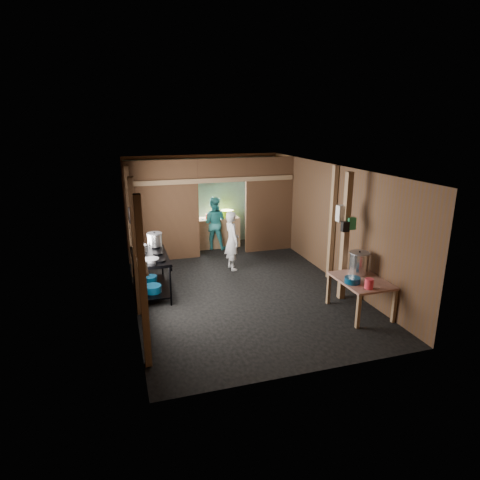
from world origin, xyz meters
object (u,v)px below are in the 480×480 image
object	(u,v)px
stove_pot_large	(155,240)
cook	(232,241)
pink_bucket	(369,284)
prep_table	(360,296)
stock_pot	(359,263)
gas_range	(151,275)
yellow_tub	(227,214)

from	to	relation	value
stove_pot_large	cook	xyz separation A→B (m)	(1.88, 0.43, -0.29)
stove_pot_large	pink_bucket	bearing A→B (deg)	-41.14
prep_table	stock_pot	size ratio (longest dim) A/B	2.50
prep_table	cook	distance (m)	3.47
stock_pot	cook	distance (m)	3.25
gas_range	pink_bucket	bearing A→B (deg)	-34.22
prep_table	stock_pot	world-z (taller)	stock_pot
stove_pot_large	stock_pot	distance (m)	4.31
yellow_tub	stock_pot	bearing A→B (deg)	-73.67
pink_bucket	stove_pot_large	bearing A→B (deg)	138.86
prep_table	cook	xyz separation A→B (m)	(-1.66, 3.02, 0.39)
gas_range	stock_pot	size ratio (longest dim) A/B	3.24
prep_table	stove_pot_large	size ratio (longest dim) A/B	3.38
cook	prep_table	bearing A→B (deg)	-156.81
pink_bucket	yellow_tub	distance (m)	5.47
prep_table	yellow_tub	bearing A→B (deg)	104.13
stove_pot_large	gas_range	bearing A→B (deg)	-107.30
gas_range	stock_pot	xyz separation A→B (m)	(3.83, -1.74, 0.44)
prep_table	pink_bucket	size ratio (longest dim) A/B	6.16
pink_bucket	gas_range	bearing A→B (deg)	145.78
stove_pot_large	stock_pot	bearing A→B (deg)	-31.99
prep_table	stock_pot	xyz separation A→B (m)	(0.12, 0.30, 0.54)
pink_bucket	cook	size ratio (longest dim) A/B	0.13
pink_bucket	yellow_tub	size ratio (longest dim) A/B	0.49
stock_pot	gas_range	bearing A→B (deg)	155.58
gas_range	cook	size ratio (longest dim) A/B	1.02
yellow_tub	cook	size ratio (longest dim) A/B	0.26
cook	gas_range	bearing A→B (deg)	109.96
gas_range	stock_pot	world-z (taller)	stock_pot
prep_table	cook	size ratio (longest dim) A/B	0.78
stock_pot	pink_bucket	size ratio (longest dim) A/B	2.46
gas_range	prep_table	world-z (taller)	gas_range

